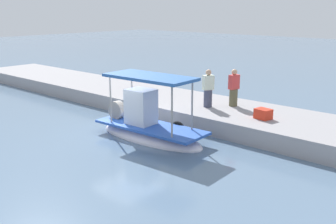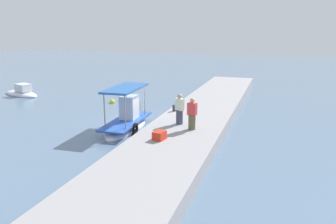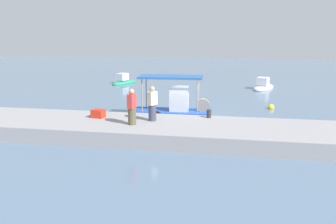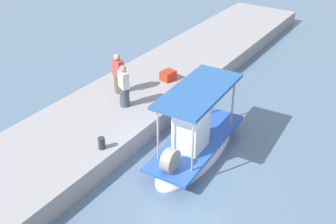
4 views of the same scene
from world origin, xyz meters
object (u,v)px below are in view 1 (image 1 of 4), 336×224
Objects in this scene: fisherman_near_bollard at (208,90)px; cargo_crate at (263,114)px; main_fishing_boat at (149,127)px; fisherman_by_crate at (234,89)px; mooring_bollard at (147,98)px.

fisherman_near_bollard is 3.00m from cargo_crate.
main_fishing_boat reaches higher than fisherman_near_bollard.
fisherman_by_crate is 2.76× the size of cargo_crate.
main_fishing_boat reaches higher than fisherman_by_crate.
main_fishing_boat is 3.33m from mooring_bollard.
fisherman_near_bollard reaches higher than fisherman_by_crate.
cargo_crate is at bearing -135.11° from main_fishing_boat.
cargo_crate is (-2.15, 1.09, -0.58)m from fisherman_by_crate.
main_fishing_boat is at bearing 134.96° from mooring_bollard.
main_fishing_boat is 12.17× the size of mooring_bollard.
main_fishing_boat is at bearing 44.89° from cargo_crate.
fisherman_near_bollard is 1.23m from fisherman_by_crate.
main_fishing_boat reaches higher than mooring_bollard.
main_fishing_boat is 2.92× the size of fisherman_near_bollard.
cargo_crate is at bearing 177.03° from fisherman_near_bollard.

